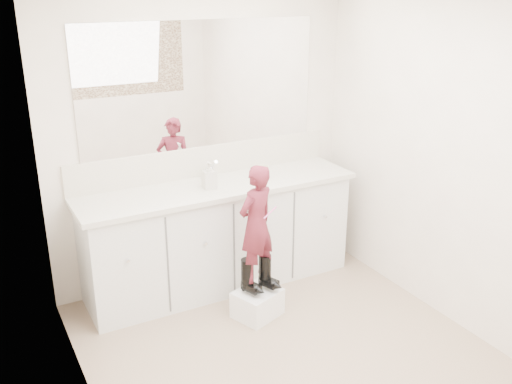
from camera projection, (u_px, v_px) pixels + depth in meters
floor at (298, 361)px, 3.85m from camera, size 3.00×3.00×0.00m
wall_back at (203, 139)px, 4.67m from camera, size 2.60×0.00×2.60m
wall_left at (84, 239)px, 2.85m from camera, size 0.00×3.00×3.00m
wall_right at (458, 164)px, 4.01m from camera, size 0.00×3.00×3.00m
vanity_cabinet at (219, 237)px, 4.71m from camera, size 2.20×0.55×0.85m
countertop at (219, 187)px, 4.54m from camera, size 2.28×0.58×0.04m
backsplash at (204, 161)px, 4.72m from camera, size 2.28×0.03×0.25m
mirror at (202, 85)px, 4.51m from camera, size 2.00×0.02×1.00m
faucet at (210, 173)px, 4.66m from camera, size 0.08×0.08×0.10m
cup at (263, 172)px, 4.69m from camera, size 0.12×0.12×0.10m
soap_bottle at (209, 175)px, 4.43m from camera, size 0.10×0.10×0.21m
step_stool at (257, 303)px, 4.35m from camera, size 0.40×0.37×0.21m
boot_left at (247, 276)px, 4.24m from camera, size 0.16×0.21×0.28m
boot_right at (265, 272)px, 4.31m from camera, size 0.16×0.21×0.28m
toddler at (256, 224)px, 4.14m from camera, size 0.38×0.31×0.89m
toothbrush at (270, 213)px, 4.07m from camera, size 0.13×0.06×0.06m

